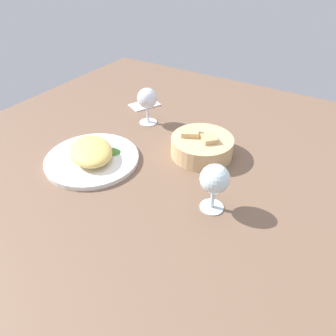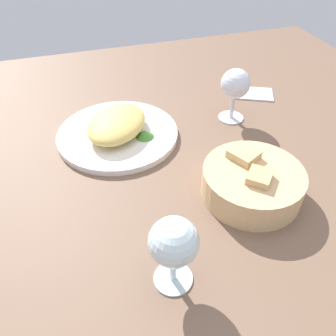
{
  "view_description": "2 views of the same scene",
  "coord_description": "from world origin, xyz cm",
  "px_view_note": "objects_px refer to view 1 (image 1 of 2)",
  "views": [
    {
      "loc": [
        41.24,
        -64.58,
        54.43
      ],
      "look_at": [
        5.98,
        -7.56,
        4.17
      ],
      "focal_mm": 33.7,
      "sensor_mm": 36.0,
      "label": 1
    },
    {
      "loc": [
        47.54,
        -20.26,
        46.75
      ],
      "look_at": [
        0.98,
        -5.57,
        4.36
      ],
      "focal_mm": 36.92,
      "sensor_mm": 36.0,
      "label": 2
    }
  ],
  "objects_px": {
    "bread_basket": "(201,146)",
    "wine_glass_far": "(147,100)",
    "folded_napkin": "(145,104)",
    "wine_glass_near": "(215,181)",
    "plate": "(92,159)"
  },
  "relations": [
    {
      "from": "plate",
      "to": "wine_glass_near",
      "type": "height_order",
      "value": "wine_glass_near"
    },
    {
      "from": "plate",
      "to": "folded_napkin",
      "type": "relative_size",
      "value": 2.5
    },
    {
      "from": "plate",
      "to": "wine_glass_near",
      "type": "relative_size",
      "value": 2.18
    },
    {
      "from": "wine_glass_near",
      "to": "bread_basket",
      "type": "bearing_deg",
      "value": 123.46
    },
    {
      "from": "bread_basket",
      "to": "plate",
      "type": "bearing_deg",
      "value": -141.83
    },
    {
      "from": "wine_glass_near",
      "to": "folded_napkin",
      "type": "bearing_deg",
      "value": 140.91
    },
    {
      "from": "plate",
      "to": "wine_glass_far",
      "type": "xyz_separation_m",
      "value": [
        0.01,
        0.28,
        0.08
      ]
    },
    {
      "from": "plate",
      "to": "bread_basket",
      "type": "relative_size",
      "value": 1.48
    },
    {
      "from": "wine_glass_near",
      "to": "folded_napkin",
      "type": "xyz_separation_m",
      "value": [
        -0.47,
        0.38,
        -0.08
      ]
    },
    {
      "from": "bread_basket",
      "to": "wine_glass_near",
      "type": "bearing_deg",
      "value": -56.54
    },
    {
      "from": "wine_glass_far",
      "to": "folded_napkin",
      "type": "xyz_separation_m",
      "value": [
        -0.09,
        0.11,
        -0.08
      ]
    },
    {
      "from": "plate",
      "to": "wine_glass_near",
      "type": "xyz_separation_m",
      "value": [
        0.39,
        0.01,
        0.08
      ]
    },
    {
      "from": "bread_basket",
      "to": "wine_glass_far",
      "type": "distance_m",
      "value": 0.27
    },
    {
      "from": "bread_basket",
      "to": "wine_glass_near",
      "type": "xyz_separation_m",
      "value": [
        0.13,
        -0.19,
        0.05
      ]
    },
    {
      "from": "wine_glass_far",
      "to": "folded_napkin",
      "type": "height_order",
      "value": "wine_glass_far"
    }
  ]
}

